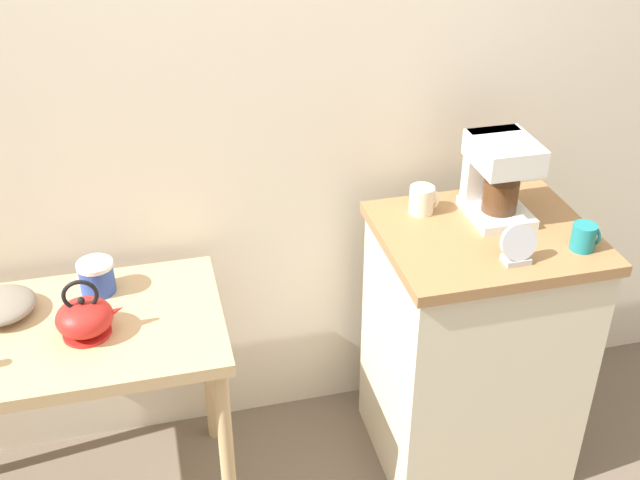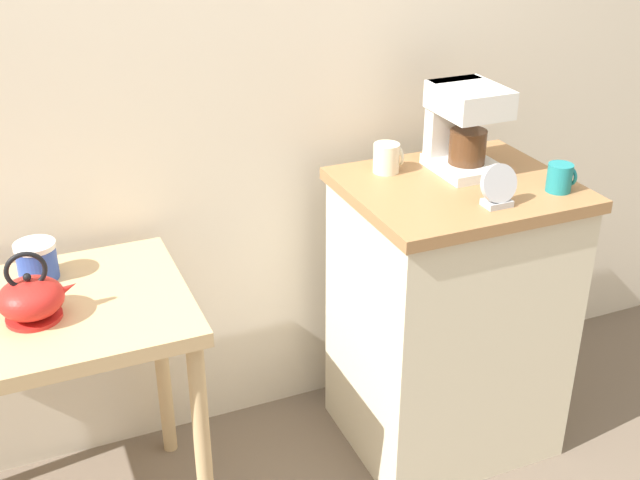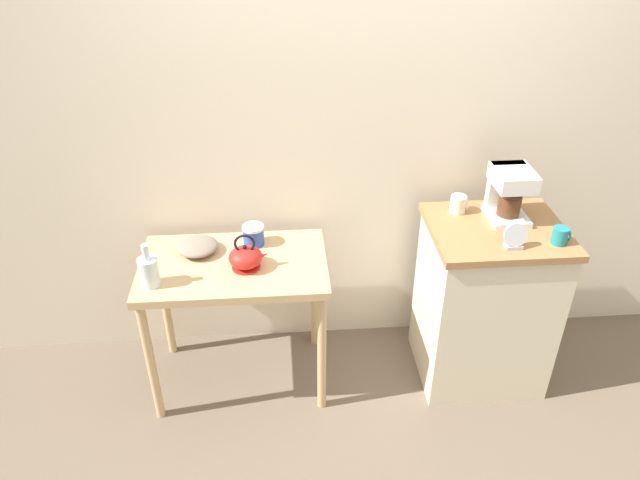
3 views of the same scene
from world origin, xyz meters
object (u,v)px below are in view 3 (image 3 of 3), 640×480
(glass_carafe_vase, at_px, (149,271))
(canister_enamel, at_px, (253,235))
(bowl_stoneware, at_px, (198,246))
(teakettle, at_px, (246,257))
(mug_dark_teal, at_px, (561,236))
(mug_small_cream, at_px, (458,204))
(coffee_maker, at_px, (509,191))
(table_clock, at_px, (515,237))

(glass_carafe_vase, distance_m, canister_enamel, 0.56)
(bowl_stoneware, distance_m, teakettle, 0.29)
(bowl_stoneware, bearing_deg, mug_dark_teal, -9.93)
(glass_carafe_vase, bearing_deg, mug_small_cream, 10.75)
(mug_small_cream, xyz_separation_m, mug_dark_teal, (0.38, -0.32, -0.00))
(canister_enamel, relative_size, mug_small_cream, 1.23)
(coffee_maker, relative_size, mug_small_cream, 2.94)
(coffee_maker, distance_m, table_clock, 0.30)
(mug_dark_teal, distance_m, table_clock, 0.22)
(mug_small_cream, bearing_deg, coffee_maker, -15.64)
(canister_enamel, height_order, mug_dark_teal, mug_dark_teal)
(teakettle, distance_m, mug_small_cream, 1.07)
(teakettle, bearing_deg, glass_carafe_vase, -166.45)
(coffee_maker, distance_m, mug_dark_teal, 0.32)
(mug_small_cream, distance_m, table_clock, 0.38)
(bowl_stoneware, height_order, table_clock, table_clock)
(bowl_stoneware, bearing_deg, canister_enamel, 11.66)
(glass_carafe_vase, relative_size, canister_enamel, 1.96)
(teakettle, relative_size, mug_dark_teal, 2.42)
(bowl_stoneware, xyz_separation_m, canister_enamel, (0.27, 0.06, 0.02))
(canister_enamel, bearing_deg, coffee_maker, -4.20)
(teakettle, xyz_separation_m, glass_carafe_vase, (-0.43, -0.10, 0.02))
(bowl_stoneware, height_order, glass_carafe_vase, glass_carafe_vase)
(coffee_maker, xyz_separation_m, table_clock, (-0.06, -0.28, -0.09))
(teakettle, xyz_separation_m, coffee_maker, (1.27, 0.12, 0.24))
(bowl_stoneware, bearing_deg, mug_small_cream, 1.18)
(teakettle, height_order, table_clock, table_clock)
(coffee_maker, bearing_deg, bowl_stoneware, 178.70)
(canister_enamel, distance_m, coffee_maker, 1.26)
(glass_carafe_vase, bearing_deg, mug_dark_teal, -1.20)
(glass_carafe_vase, xyz_separation_m, canister_enamel, (0.46, 0.31, -0.02))
(mug_small_cream, height_order, table_clock, table_clock)
(mug_small_cream, xyz_separation_m, table_clock, (0.16, -0.34, 0.01))
(mug_dark_teal, bearing_deg, table_clock, -174.75)
(teakettle, relative_size, canister_enamel, 1.79)
(coffee_maker, bearing_deg, canister_enamel, 175.80)
(teakettle, height_order, mug_small_cream, mug_small_cream)
(table_clock, bearing_deg, coffee_maker, 78.52)
(canister_enamel, xyz_separation_m, coffee_maker, (1.24, -0.09, 0.25))
(canister_enamel, height_order, coffee_maker, coffee_maker)
(canister_enamel, distance_m, mug_dark_teal, 1.45)
(bowl_stoneware, distance_m, canister_enamel, 0.28)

